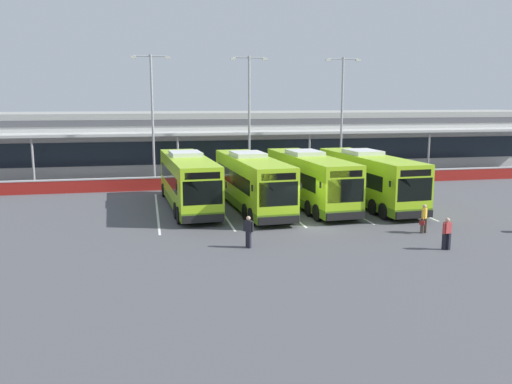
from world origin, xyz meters
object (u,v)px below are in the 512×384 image
object	(u,v)px
lamp_post_east	(342,111)
coach_bus_leftmost	(188,182)
coach_bus_centre	(309,180)
pedestrian_child	(447,232)
lamp_post_west	(152,112)
lamp_post_centre	(249,111)
coach_bus_right_centre	(368,180)
pedestrian_in_dark_coat	(248,231)
coach_bus_left_centre	(252,183)
pedestrian_with_handbag	(424,218)

from	to	relation	value
lamp_post_east	coach_bus_leftmost	bearing A→B (deg)	-145.69
coach_bus_centre	pedestrian_child	xyz separation A→B (m)	(3.41, -12.03, -0.91)
lamp_post_west	lamp_post_east	xyz separation A→B (m)	(16.79, -0.07, 0.00)
lamp_post_west	lamp_post_centre	size ratio (longest dim) A/B	1.00
coach_bus_right_centre	pedestrian_in_dark_coat	size ratio (longest dim) A/B	7.58
pedestrian_in_dark_coat	pedestrian_child	bearing A→B (deg)	-13.68
lamp_post_west	lamp_post_east	size ratio (longest dim) A/B	1.00
coach_bus_leftmost	coach_bus_left_centre	bearing A→B (deg)	-16.41
coach_bus_left_centre	pedestrian_with_handbag	xyz separation A→B (m)	(8.12, -8.44, -0.93)
coach_bus_left_centre	pedestrian_in_dark_coat	xyz separation A→B (m)	(-2.00, -9.41, -0.91)
lamp_post_centre	coach_bus_centre	bearing A→B (deg)	-79.04
pedestrian_in_dark_coat	lamp_post_centre	distance (m)	21.81
coach_bus_centre	lamp_post_east	distance (m)	13.44
coach_bus_centre	coach_bus_right_centre	bearing A→B (deg)	-6.04
pedestrian_child	coach_bus_left_centre	bearing A→B (deg)	122.73
pedestrian_in_dark_coat	lamp_post_centre	world-z (taller)	lamp_post_centre
coach_bus_leftmost	pedestrian_with_handbag	size ratio (longest dim) A/B	7.58
pedestrian_in_dark_coat	pedestrian_child	distance (m)	9.83
coach_bus_right_centre	coach_bus_left_centre	bearing A→B (deg)	178.95
pedestrian_in_dark_coat	lamp_post_east	bearing A→B (deg)	58.84
coach_bus_left_centre	lamp_post_centre	distance (m)	12.35
coach_bus_right_centre	pedestrian_child	xyz separation A→B (m)	(-0.77, -11.59, -0.91)
coach_bus_left_centre	pedestrian_with_handbag	world-z (taller)	coach_bus_left_centre
coach_bus_left_centre	pedestrian_child	xyz separation A→B (m)	(7.55, -11.74, -0.91)
coach_bus_left_centre	lamp_post_east	xyz separation A→B (m)	(10.49, 11.25, 4.50)
coach_bus_right_centre	pedestrian_child	distance (m)	11.65
coach_bus_centre	lamp_post_east	size ratio (longest dim) A/B	1.12
coach_bus_left_centre	pedestrian_with_handbag	size ratio (longest dim) A/B	7.58
coach_bus_centre	lamp_post_centre	size ratio (longest dim) A/B	1.12
pedestrian_with_handbag	lamp_post_east	distance (m)	20.56
pedestrian_child	lamp_post_west	xyz separation A→B (m)	(-13.84, 23.05, 5.42)
lamp_post_west	coach_bus_right_centre	bearing A→B (deg)	-38.12
pedestrian_with_handbag	pedestrian_in_dark_coat	distance (m)	10.17
pedestrian_in_dark_coat	pedestrian_child	world-z (taller)	same
coach_bus_centre	coach_bus_leftmost	bearing A→B (deg)	173.54
coach_bus_right_centre	lamp_post_west	bearing A→B (deg)	141.88
pedestrian_with_handbag	lamp_post_centre	world-z (taller)	lamp_post_centre
coach_bus_leftmost	coach_bus_left_centre	size ratio (longest dim) A/B	1.00
pedestrian_in_dark_coat	coach_bus_left_centre	bearing A→B (deg)	77.99
coach_bus_leftmost	coach_bus_right_centre	bearing A→B (deg)	-6.32
lamp_post_centre	lamp_post_east	distance (m)	8.49
pedestrian_child	lamp_post_east	size ratio (longest dim) A/B	0.15
coach_bus_left_centre	pedestrian_in_dark_coat	world-z (taller)	coach_bus_left_centre
coach_bus_leftmost	lamp_post_west	bearing A→B (deg)	101.86
lamp_post_west	coach_bus_left_centre	bearing A→B (deg)	-60.89
coach_bus_right_centre	pedestrian_with_handbag	bearing A→B (deg)	-91.34
pedestrian_with_handbag	pedestrian_child	bearing A→B (deg)	-99.86
coach_bus_centre	coach_bus_right_centre	xyz separation A→B (m)	(4.17, -0.44, 0.00)
pedestrian_child	lamp_post_centre	distance (m)	24.33
pedestrian_in_dark_coat	pedestrian_child	size ratio (longest dim) A/B	1.00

